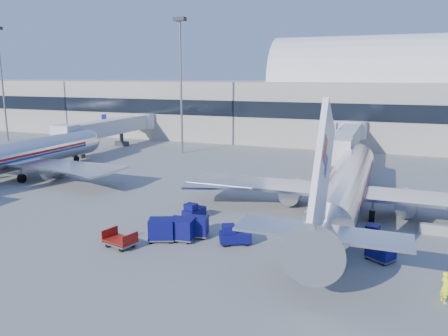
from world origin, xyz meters
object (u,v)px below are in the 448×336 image
at_px(cart_train_c, 161,229).
at_px(cart_open_red, 120,241).
at_px(cart_train_a, 196,226).
at_px(airliner_main, 345,186).
at_px(jetbridge_near, 348,138).
at_px(barrier_near, 438,230).
at_px(tug_lead, 234,235).
at_px(cart_train_b, 182,229).
at_px(mast_west, 181,66).
at_px(airliner_mid, 11,157).
at_px(ramp_worker, 445,287).
at_px(mast_far_west, 1,68).
at_px(cart_solo_far, 381,249).
at_px(tug_left, 193,211).
at_px(tug_right, 378,236).
at_px(cart_solo_near, 302,263).
at_px(jetbridge_mid, 114,127).

bearing_deg(cart_train_c, cart_open_red, -157.51).
bearing_deg(cart_train_a, airliner_main, 31.35).
distance_m(jetbridge_near, barrier_near, 30.82).
height_order(tug_lead, cart_train_b, cart_train_b).
bearing_deg(jetbridge_near, mast_west, -178.32).
height_order(airliner_mid, ramp_worker, airliner_mid).
distance_m(mast_far_west, cart_solo_far, 82.80).
bearing_deg(tug_left, ramp_worker, -102.04).
xyz_separation_m(tug_right, cart_solo_near, (-4.67, -7.28, 0.05)).
relative_size(jetbridge_near, barrier_near, 9.17).
xyz_separation_m(cart_train_c, ramp_worker, (20.59, -2.66, -0.02)).
xyz_separation_m(tug_left, cart_solo_far, (16.83, -3.77, 0.17)).
height_order(tug_lead, cart_open_red, tug_lead).
height_order(barrier_near, cart_train_a, cart_train_a).
xyz_separation_m(tug_left, cart_train_c, (-0.03, -6.10, 0.28)).
bearing_deg(cart_solo_near, cart_train_c, 143.26).
bearing_deg(ramp_worker, cart_train_a, 49.85).
relative_size(jetbridge_near, ramp_worker, 14.17).
relative_size(barrier_near, tug_left, 1.16).
bearing_deg(cart_open_red, ramp_worker, 12.70).
bearing_deg(cart_train_b, tug_lead, 4.95).
xyz_separation_m(mast_west, cart_solo_near, (28.64, -39.58, -13.99)).
xyz_separation_m(tug_left, cart_solo_near, (11.86, -8.08, 0.09)).
bearing_deg(mast_west, tug_right, -44.11).
height_order(cart_train_c, ramp_worker, ramp_worker).
bearing_deg(cart_train_b, cart_solo_far, 0.98).
xyz_separation_m(jetbridge_mid, mast_far_west, (-25.60, -0.81, 10.86)).
bearing_deg(airliner_main, cart_solo_near, -95.51).
xyz_separation_m(airliner_mid, ramp_worker, (49.35, -14.77, -1.96)).
bearing_deg(cart_train_b, cart_solo_near, -19.54).
height_order(jetbridge_mid, cart_train_a, jetbridge_mid).
height_order(cart_train_a, cart_solo_far, cart_train_a).
bearing_deg(tug_right, tug_left, -173.00).
xyz_separation_m(cart_train_a, cart_train_b, (-0.78, -1.15, 0.07)).
relative_size(airliner_mid, barrier_near, 12.42).
xyz_separation_m(jetbridge_near, tug_left, (-10.82, -32.30, -3.22)).
bearing_deg(cart_train_c, cart_solo_far, -14.27).
bearing_deg(tug_right, cart_train_b, -153.18).
bearing_deg(cart_open_red, jetbridge_mid, 138.70).
xyz_separation_m(airliner_mid, cart_train_c, (28.75, -12.11, -1.93)).
distance_m(mast_west, cart_open_red, 44.81).
relative_size(mast_far_west, tug_lead, 8.10).
xyz_separation_m(airliner_main, jetbridge_near, (-2.40, 26.30, 1.00)).
xyz_separation_m(mast_west, cart_solo_far, (33.61, -35.27, -13.91)).
bearing_deg(cart_train_b, tug_left, 100.20).
relative_size(airliner_mid, tug_right, 13.77).
bearing_deg(mast_far_west, cart_solo_near, -29.97).
distance_m(tug_right, cart_solo_far, 2.99).
relative_size(airliner_main, mast_west, 1.65).
xyz_separation_m(airliner_main, cart_train_c, (-13.25, -12.11, -1.93)).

